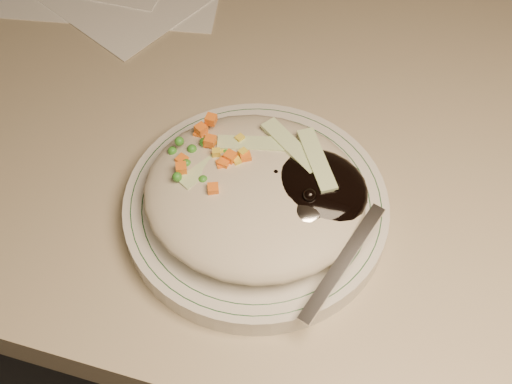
# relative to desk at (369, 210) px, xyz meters

# --- Properties ---
(desk) EXTENTS (1.40, 0.70, 0.74)m
(desk) POSITION_rel_desk_xyz_m (0.00, 0.00, 0.00)
(desk) COLOR tan
(desk) RESTS_ON ground
(plate) EXTENTS (0.24, 0.24, 0.02)m
(plate) POSITION_rel_desk_xyz_m (-0.10, -0.18, 0.21)
(plate) COLOR silver
(plate) RESTS_ON desk
(plate_rim) EXTENTS (0.22, 0.22, 0.00)m
(plate_rim) POSITION_rel_desk_xyz_m (-0.10, -0.18, 0.22)
(plate_rim) COLOR #144723
(plate_rim) RESTS_ON plate
(meal) EXTENTS (0.21, 0.19, 0.05)m
(meal) POSITION_rel_desk_xyz_m (-0.09, -0.18, 0.24)
(meal) COLOR #BAB097
(meal) RESTS_ON plate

